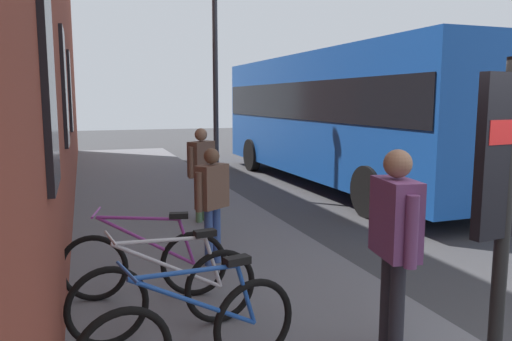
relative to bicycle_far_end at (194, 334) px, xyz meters
The scene contains 11 objects.
ground 5.72m from the bicycle_far_end, 38.51° to the right, with size 60.00×60.00×0.00m, color #38383A.
sidewalk_pavement 6.52m from the bicycle_far_end, ahead, with size 24.00×3.50×0.12m, color slate.
bicycle_far_end is the anchor object (origin of this frame).
bicycle_beside_lamp 0.87m from the bicycle_far_end, ahead, with size 0.48×1.76×0.97m.
bicycle_mid_rack 1.78m from the bicycle_far_end, ahead, with size 0.53×1.75×0.97m.
transit_info_sign 2.47m from the bicycle_far_end, 114.35° to the right, with size 0.15×0.56×2.40m.
city_bus 9.87m from the bicycle_far_end, 34.60° to the right, with size 10.53×2.76×3.35m.
pedestrian_near_bus 2.81m from the bicycle_far_end, 17.01° to the right, with size 0.43×0.49×1.51m.
pedestrian_crossing_street 5.11m from the bicycle_far_end, 13.63° to the right, with size 0.46×0.53×1.63m.
pedestrian_by_facade 1.78m from the bicycle_far_end, 93.56° to the right, with size 0.65×0.33×1.73m.
street_lamp 8.74m from the bicycle_far_end, 15.78° to the right, with size 0.28×0.28×5.56m.
Camera 1 is at (-1.91, 3.26, 2.25)m, focal length 34.94 mm.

